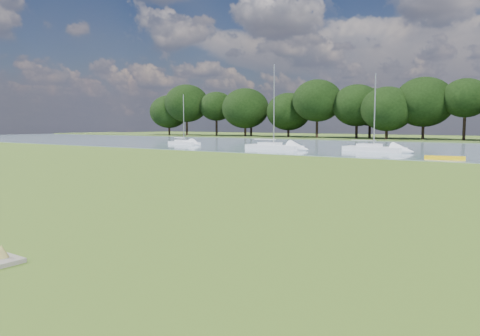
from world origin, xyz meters
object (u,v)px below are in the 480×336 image
Objects in this scene: sailboat_1 at (273,145)px; sailboat_2 at (373,147)px; sailboat_3 at (184,142)px; kayak at (445,158)px.

sailboat_2 is (11.12, 2.46, 0.01)m from sailboat_1.
sailboat_2 is 1.18× the size of sailboat_3.
kayak is at bearing -30.86° from sailboat_2.
kayak is 0.38× the size of sailboat_2.
sailboat_1 is 11.39m from sailboat_2.
sailboat_1 reaches higher than sailboat_3.
sailboat_1 is 16.86m from sailboat_3.
sailboat_2 is (-8.83, 7.63, 0.33)m from kayak.
sailboat_2 reaches higher than sailboat_3.
kayak is at bearing -8.43° from sailboat_1.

